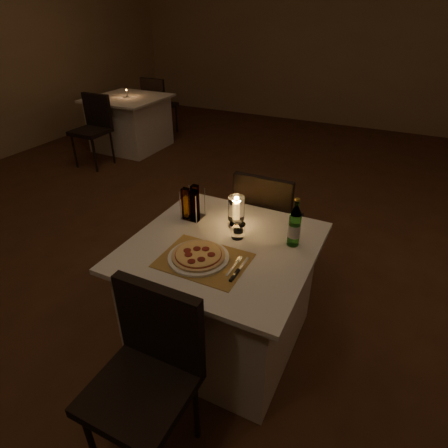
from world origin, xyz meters
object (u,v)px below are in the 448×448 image
at_px(water_bottle, 294,227).
at_px(hurricane_candle, 236,209).
at_px(chair_far, 266,217).
at_px(pizza, 198,255).
at_px(neighbor_table_left, 130,123).
at_px(main_table, 223,295).
at_px(plate, 199,257).
at_px(tumbler, 238,231).
at_px(chair_near, 149,363).

height_order(water_bottle, hurricane_candle, water_bottle).
bearing_deg(chair_far, pizza, -93.20).
relative_size(pizza, neighbor_table_left, 0.28).
height_order(main_table, plate, plate).
relative_size(main_table, hurricane_candle, 5.26).
xyz_separation_m(pizza, neighbor_table_left, (-2.83, 2.95, -0.39)).
height_order(main_table, hurricane_candle, hurricane_candle).
bearing_deg(water_bottle, neighbor_table_left, 141.15).
bearing_deg(hurricane_candle, tumbler, -62.04).
bearing_deg(chair_far, plate, -93.20).
bearing_deg(neighbor_table_left, hurricane_candle, -41.74).
xyz_separation_m(tumbler, water_bottle, (0.30, 0.07, 0.07)).
height_order(plate, neighbor_table_left, plate).
bearing_deg(pizza, neighbor_table_left, 133.79).
height_order(main_table, tumbler, tumbler).
distance_m(main_table, hurricane_candle, 0.52).
bearing_deg(hurricane_candle, pizza, -94.92).
bearing_deg(pizza, water_bottle, 41.25).
xyz_separation_m(main_table, chair_far, (0.00, 0.71, 0.18)).
xyz_separation_m(chair_far, water_bottle, (0.35, -0.54, 0.30)).
relative_size(main_table, chair_near, 1.11).
height_order(pizza, water_bottle, water_bottle).
bearing_deg(chair_far, main_table, -90.00).
bearing_deg(pizza, tumbler, 70.91).
height_order(chair_near, pizza, chair_near).
bearing_deg(hurricane_candle, chair_far, 88.17).
bearing_deg(plate, chair_near, -84.65).
relative_size(plate, neighbor_table_left, 0.32).
bearing_deg(tumbler, chair_near, -93.28).
bearing_deg(tumbler, hurricane_candle, 117.96).
xyz_separation_m(main_table, chair_near, (0.00, -0.71, 0.18)).
height_order(chair_near, hurricane_candle, hurricane_candle).
distance_m(chair_far, pizza, 0.92).
distance_m(hurricane_candle, neighbor_table_left, 3.87).
distance_m(chair_near, neighbor_table_left, 4.52).
relative_size(pizza, hurricane_candle, 1.47).
distance_m(chair_near, water_bottle, 1.00).
bearing_deg(water_bottle, plate, -138.77).
distance_m(chair_far, plate, 0.92).
relative_size(chair_near, hurricane_candle, 4.74).
xyz_separation_m(pizza, tumbler, (0.10, 0.28, 0.02)).
xyz_separation_m(plate, tumbler, (0.10, 0.28, 0.03)).
bearing_deg(main_table, pizza, -105.51).
bearing_deg(hurricane_candle, water_bottle, -7.20).
bearing_deg(hurricane_candle, plate, -94.92).
height_order(chair_far, plate, chair_far).
bearing_deg(water_bottle, chair_near, -111.57).
xyz_separation_m(chair_near, neighbor_table_left, (-2.88, 3.48, -0.18)).
distance_m(main_table, tumbler, 0.43).
bearing_deg(chair_near, main_table, 90.00).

